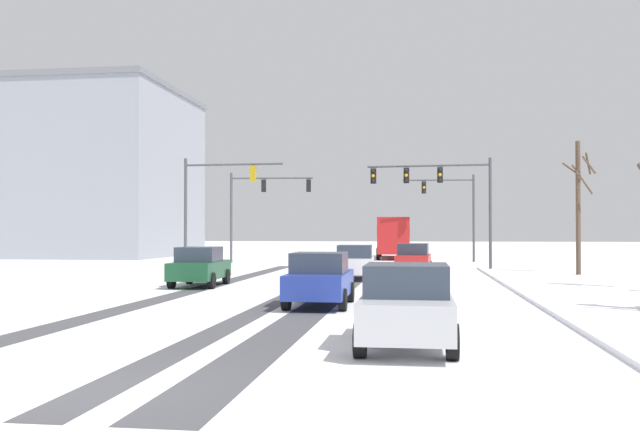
% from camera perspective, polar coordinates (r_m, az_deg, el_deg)
% --- Properties ---
extents(ground_plane, '(300.00, 300.00, 0.00)m').
position_cam_1_polar(ground_plane, '(10.60, -18.51, -13.14)').
color(ground_plane, white).
extents(wheel_track_left_lane, '(0.95, 36.98, 0.01)m').
position_cam_1_polar(wheel_track_left_lane, '(27.51, -9.99, -5.62)').
color(wheel_track_left_lane, '#4C4C51').
rests_on(wheel_track_left_lane, ground).
extents(wheel_track_right_lane, '(1.08, 36.98, 0.01)m').
position_cam_1_polar(wheel_track_right_lane, '(26.35, 1.47, -5.84)').
color(wheel_track_right_lane, '#4C4C51').
rests_on(wheel_track_right_lane, ground).
extents(wheel_track_center, '(0.75, 36.98, 0.01)m').
position_cam_1_polar(wheel_track_center, '(26.55, -1.70, -5.80)').
color(wheel_track_center, '#4C4C51').
rests_on(wheel_track_center, ground).
extents(sidewalk_kerb_right, '(4.00, 36.98, 0.12)m').
position_cam_1_polar(sidewalk_kerb_right, '(25.12, 20.82, -5.89)').
color(sidewalk_kerb_right, white).
rests_on(sidewalk_kerb_right, ground).
extents(traffic_signal_far_left, '(6.00, 0.75, 6.50)m').
position_cam_1_polar(traffic_signal_far_left, '(50.39, -4.97, 1.77)').
color(traffic_signal_far_left, '#47474C').
rests_on(traffic_signal_far_left, ground).
extents(traffic_signal_near_right, '(7.19, 0.69, 6.50)m').
position_cam_1_polar(traffic_signal_near_right, '(41.17, 9.76, 2.65)').
color(traffic_signal_near_right, '#47474C').
rests_on(traffic_signal_near_right, ground).
extents(traffic_signal_near_left, '(5.87, 0.39, 6.50)m').
position_cam_1_polar(traffic_signal_near_left, '(40.65, -8.84, 2.11)').
color(traffic_signal_near_left, '#47474C').
rests_on(traffic_signal_near_left, ground).
extents(traffic_signal_far_right, '(5.34, 0.63, 6.50)m').
position_cam_1_polar(traffic_signal_far_right, '(52.88, 10.94, 1.38)').
color(traffic_signal_far_right, '#47474C').
rests_on(traffic_signal_far_right, ground).
extents(car_red_lead, '(2.00, 4.18, 1.62)m').
position_cam_1_polar(car_red_lead, '(37.36, 7.66, -3.14)').
color(car_red_lead, red).
rests_on(car_red_lead, ground).
extents(car_white_second, '(1.95, 4.16, 1.62)m').
position_cam_1_polar(car_white_second, '(32.70, 2.88, -3.46)').
color(car_white_second, silver).
rests_on(car_white_second, ground).
extents(car_dark_green_third, '(1.99, 4.18, 1.62)m').
position_cam_1_polar(car_dark_green_third, '(29.07, -9.82, -3.76)').
color(car_dark_green_third, '#194C2D').
rests_on(car_dark_green_third, ground).
extents(car_blue_fourth, '(1.87, 4.12, 1.62)m').
position_cam_1_polar(car_blue_fourth, '(21.03, -0.01, -4.86)').
color(car_blue_fourth, '#233899').
rests_on(car_blue_fourth, ground).
extents(car_silver_fifth, '(1.84, 4.10, 1.62)m').
position_cam_1_polar(car_silver_fifth, '(13.68, 7.12, -6.95)').
color(car_silver_fifth, '#B7BABF').
rests_on(car_silver_fifth, ground).
extents(bus_oncoming, '(2.96, 11.08, 3.38)m').
position_cam_1_polar(bus_oncoming, '(59.21, 6.02, -1.20)').
color(bus_oncoming, '#B21E1E').
rests_on(bus_oncoming, ground).
extents(bare_tree_sidewalk_far, '(1.75, 1.24, 6.98)m').
position_cam_1_polar(bare_tree_sidewalk_far, '(38.72, 20.44, 1.33)').
color(bare_tree_sidewalk_far, brown).
rests_on(bare_tree_sidewalk_far, ground).
extents(office_building_far_left_block, '(28.19, 17.47, 15.28)m').
position_cam_1_polar(office_building_far_left_block, '(70.42, -22.45, 3.51)').
color(office_building_far_left_block, '#9399A3').
rests_on(office_building_far_left_block, ground).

